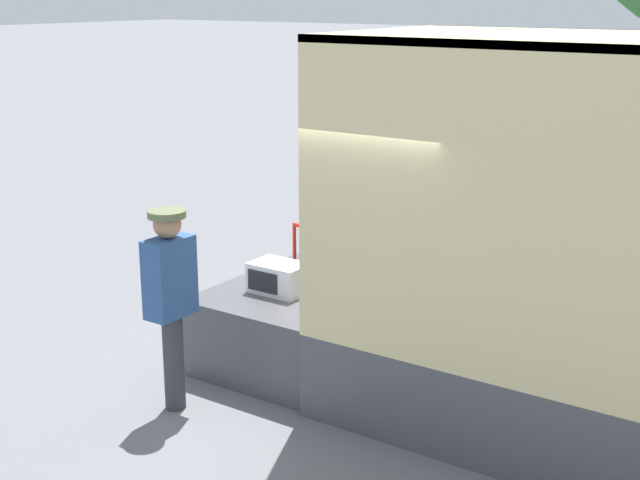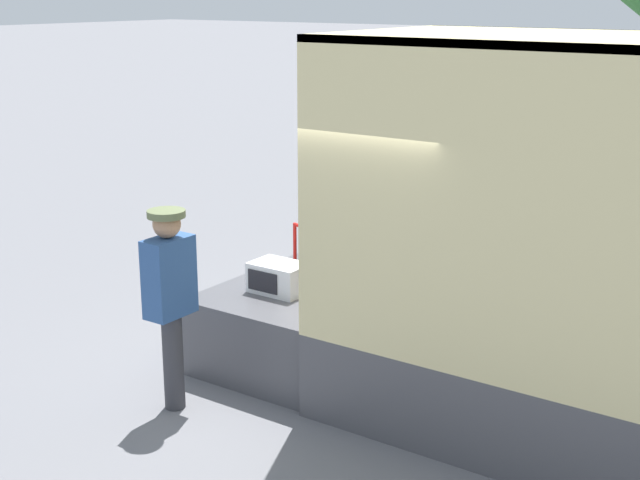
% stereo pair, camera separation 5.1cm
% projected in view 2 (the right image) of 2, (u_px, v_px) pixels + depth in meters
% --- Properties ---
extents(ground_plane, '(160.00, 160.00, 0.00)m').
position_uv_depth(ground_plane, '(368.00, 372.00, 8.58)').
color(ground_plane, slate).
extents(tailgate_deck, '(1.44, 2.12, 0.75)m').
position_uv_depth(tailgate_deck, '(307.00, 320.00, 8.87)').
color(tailgate_deck, '#4C4C51').
rests_on(tailgate_deck, ground).
extents(microwave, '(0.54, 0.38, 0.29)m').
position_uv_depth(microwave, '(279.00, 278.00, 8.51)').
color(microwave, white).
rests_on(microwave, tailgate_deck).
extents(portable_generator, '(0.56, 0.47, 0.54)m').
position_uv_depth(portable_generator, '(330.00, 254.00, 9.05)').
color(portable_generator, black).
rests_on(portable_generator, tailgate_deck).
extents(worker_person, '(0.32, 0.44, 1.79)m').
position_uv_depth(worker_person, '(170.00, 288.00, 7.56)').
color(worker_person, '#38383D').
rests_on(worker_person, ground).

